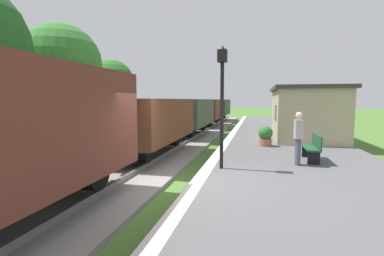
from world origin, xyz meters
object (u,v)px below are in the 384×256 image
at_px(lamp_post_near, 222,84).
at_px(tree_field_left, 111,82).
at_px(tree_trackside_far, 61,64).
at_px(freight_train, 184,115).
at_px(station_hut, 305,113).
at_px(bench_near_hut, 313,147).
at_px(person_waiting, 298,136).
at_px(potted_planter, 265,136).

relative_size(lamp_post_near, tree_field_left, 0.66).
bearing_deg(tree_trackside_far, freight_train, 32.87).
bearing_deg(station_hut, bench_near_hut, -96.23).
xyz_separation_m(station_hut, lamp_post_near, (-3.59, -7.75, 1.15)).
bearing_deg(lamp_post_near, tree_field_left, 129.54).
bearing_deg(person_waiting, freight_train, -54.00).
height_order(person_waiting, tree_trackside_far, tree_trackside_far).
xyz_separation_m(freight_train, tree_field_left, (-7.49, 5.03, 2.31)).
bearing_deg(tree_field_left, station_hut, -20.06).
height_order(person_waiting, lamp_post_near, lamp_post_near).
bearing_deg(tree_trackside_far, lamp_post_near, -26.35).
height_order(tree_trackside_far, tree_field_left, tree_trackside_far).
bearing_deg(bench_near_hut, freight_train, 134.99).
bearing_deg(potted_planter, lamp_post_near, -107.16).
height_order(freight_train, lamp_post_near, lamp_post_near).
height_order(person_waiting, tree_field_left, tree_field_left).
distance_m(potted_planter, tree_trackside_far, 10.78).
xyz_separation_m(station_hut, tree_trackside_far, (-12.36, -3.40, 2.53)).
height_order(bench_near_hut, person_waiting, person_waiting).
bearing_deg(person_waiting, tree_field_left, -45.23).
xyz_separation_m(station_hut, potted_planter, (-2.15, -3.09, -0.93)).
bearing_deg(bench_near_hut, station_hut, 83.77).
bearing_deg(tree_field_left, person_waiting, -42.53).
xyz_separation_m(freight_train, tree_trackside_far, (-5.56, -3.59, 2.72)).
distance_m(tree_trackside_far, tree_field_left, 8.84).
relative_size(bench_near_hut, tree_field_left, 0.27).
bearing_deg(station_hut, tree_field_left, 159.94).
xyz_separation_m(bench_near_hut, person_waiting, (-0.59, -0.78, 0.46)).
bearing_deg(person_waiting, potted_planter, -78.83).
distance_m(freight_train, tree_trackside_far, 7.15).
bearing_deg(tree_trackside_far, tree_field_left, 102.63).
distance_m(freight_train, potted_planter, 5.74).
xyz_separation_m(freight_train, potted_planter, (4.65, -3.28, -0.74)).
xyz_separation_m(bench_near_hut, potted_planter, (-1.50, 2.87, 0.00)).
bearing_deg(tree_field_left, freight_train, -33.89).
distance_m(freight_train, bench_near_hut, 8.73).
xyz_separation_m(station_hut, bench_near_hut, (-0.65, -5.96, -0.93)).
relative_size(freight_train, tree_field_left, 5.78).
relative_size(station_hut, tree_trackside_far, 0.94).
bearing_deg(tree_trackside_far, bench_near_hut, -12.33).
relative_size(station_hut, tree_field_left, 1.03).
distance_m(freight_train, station_hut, 6.80).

